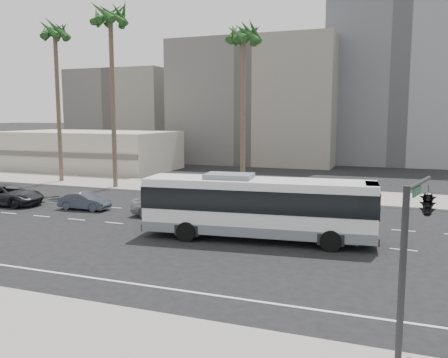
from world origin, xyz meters
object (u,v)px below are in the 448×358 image
at_px(palm_mid, 110,21).
at_px(palm_far, 55,36).
at_px(car_a, 167,205).
at_px(palm_near, 243,39).
at_px(city_bus, 258,206).
at_px(car_c, 7,195).
at_px(traffic_signal, 426,205).
at_px(car_b, 84,201).

distance_m(palm_mid, palm_far, 7.91).
height_order(car_a, palm_far, palm_far).
bearing_deg(palm_far, palm_near, -4.76).
xyz_separation_m(city_bus, car_c, (-21.72, 3.18, -1.16)).
relative_size(traffic_signal, palm_near, 0.36).
bearing_deg(car_b, city_bus, -106.86).
relative_size(car_b, traffic_signal, 0.74).
bearing_deg(car_c, traffic_signal, -118.85).
bearing_deg(car_b, palm_mid, 18.47).
bearing_deg(traffic_signal, city_bus, 142.12).
bearing_deg(car_a, palm_far, 53.56).
height_order(city_bus, palm_far, palm_far).
height_order(car_b, palm_mid, palm_mid).
distance_m(traffic_signal, palm_near, 28.94).
bearing_deg(city_bus, car_c, 165.68).
bearing_deg(palm_far, car_c, -69.08).
bearing_deg(car_a, traffic_signal, -135.57).
relative_size(car_c, palm_far, 0.35).
height_order(car_c, palm_mid, palm_mid).
xyz_separation_m(car_b, traffic_signal, (23.06, -14.08, 3.78)).
bearing_deg(car_c, palm_far, 16.28).
relative_size(palm_mid, palm_far, 1.05).
distance_m(traffic_signal, palm_far, 44.38).
relative_size(car_c, traffic_signal, 1.11).
relative_size(city_bus, car_c, 2.26).
bearing_deg(city_bus, traffic_signal, -57.23).
bearing_deg(palm_far, traffic_signal, -36.45).
bearing_deg(traffic_signal, car_a, 152.26).
relative_size(car_b, car_c, 0.67).
distance_m(car_b, palm_near, 18.68).
xyz_separation_m(traffic_signal, palm_far, (-34.63, 25.58, 10.78)).
xyz_separation_m(city_bus, palm_mid, (-18.61, 13.74, 13.88)).
xyz_separation_m(city_bus, palm_far, (-26.34, 15.26, 13.23)).
xyz_separation_m(car_a, palm_mid, (-10.92, 10.12, 15.01)).
height_order(car_a, car_b, car_a).
height_order(city_bus, palm_mid, palm_mid).
height_order(city_bus, car_c, city_bus).
height_order(city_bus, car_a, city_bus).
relative_size(city_bus, car_a, 2.68).
bearing_deg(palm_near, car_c, -147.68).
distance_m(city_bus, palm_mid, 26.97).
bearing_deg(car_c, palm_near, -62.32).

